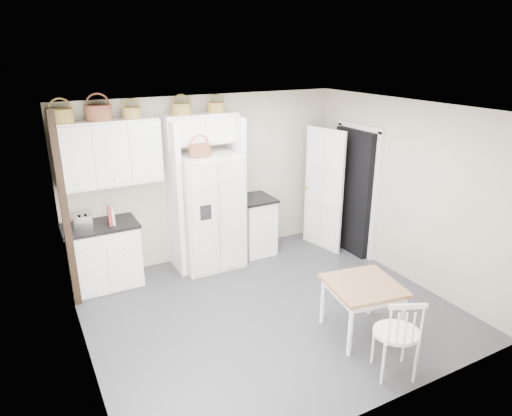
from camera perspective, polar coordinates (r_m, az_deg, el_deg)
floor at (r=6.17m, az=1.64°, el=-12.52°), size 4.50×4.50×0.00m
ceiling at (r=5.28m, az=1.91°, el=12.17°), size 4.50×4.50×0.00m
wall_back at (r=7.31m, az=-6.09°, el=3.72°), size 4.50×0.00×4.50m
wall_left at (r=4.95m, az=-21.54°, el=-5.41°), size 0.00×4.00×4.00m
wall_right at (r=6.94m, az=18.10°, el=2.00°), size 0.00×4.00×4.00m
refrigerator at (r=7.03m, az=-5.88°, el=-0.39°), size 0.92×0.74×1.78m
base_cab_left at (r=6.89m, az=-18.56°, el=-5.75°), size 0.97×0.62×0.90m
base_cab_right at (r=7.60m, az=-0.14°, el=-2.24°), size 0.52×0.63×0.92m
dining_table at (r=5.69m, az=13.03°, el=-12.14°), size 0.92×0.92×0.66m
windsor_chair at (r=5.08m, az=17.15°, el=-14.65°), size 0.62×0.60×0.99m
counter_left at (r=6.71m, az=-18.99°, el=-2.10°), size 1.02×0.66×0.04m
counter_right at (r=7.43m, az=-0.14°, el=1.19°), size 0.56×0.67×0.04m
toaster at (r=6.63m, az=-20.80°, el=-1.60°), size 0.27×0.19×0.17m
cookbook_red at (r=6.61m, az=-17.84°, el=-1.00°), size 0.05×0.16×0.24m
cookbook_cream at (r=6.62m, az=-17.51°, el=-0.94°), size 0.04×0.16×0.24m
basket_upper_a at (r=6.44m, az=-23.17°, el=10.53°), size 0.31×0.31×0.18m
basket_upper_b at (r=6.50m, az=-19.08°, el=11.20°), size 0.34×0.34×0.20m
basket_upper_c at (r=6.58m, az=-15.31°, el=11.42°), size 0.26×0.26×0.15m
basket_bridge_a at (r=6.78m, az=-9.32°, el=12.11°), size 0.29×0.29×0.16m
basket_bridge_b at (r=6.97m, az=-5.05°, el=12.43°), size 0.26×0.26×0.15m
basket_fridge_a at (r=6.62m, az=-7.05°, el=7.12°), size 0.32×0.32×0.17m
upper_cabinet at (r=6.60m, az=-17.89°, el=6.56°), size 1.40×0.34×0.90m
bridge_cabinet at (r=6.92m, az=-6.95°, el=9.81°), size 1.12×0.34×0.45m
fridge_panel_left at (r=6.87m, az=-10.18°, el=1.18°), size 0.08×0.60×2.30m
fridge_panel_right at (r=7.23m, az=-2.50°, el=2.39°), size 0.08×0.60×2.30m
trim_post at (r=6.22m, az=-22.76°, el=-0.58°), size 0.09×0.09×2.60m
doorway_void at (r=7.65m, az=12.10°, el=1.96°), size 0.18×0.85×2.05m
door_slab at (r=7.68m, az=8.44°, el=2.27°), size 0.21×0.79×2.05m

